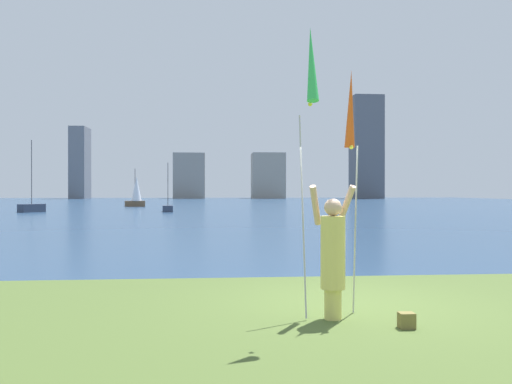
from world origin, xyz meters
name	(u,v)px	position (x,y,z in m)	size (l,w,h in m)	color
ground	(233,207)	(0.00, 50.95, -0.06)	(120.00, 138.00, 0.12)	#475B28
person	(333,253)	(-0.58, -1.03, 0.95)	(0.71, 0.52, 1.93)	#D8CC66
kite_flag_left	(311,73)	(-0.97, -1.44, 3.42)	(0.16, 1.16, 4.05)	#B2B2B7
kite_flag_right	(351,115)	(-0.18, -0.54, 3.00)	(0.16, 0.53, 3.68)	#B2B2B7
bag	(407,320)	(0.29, -1.60, 0.10)	(0.21, 0.17, 0.21)	olive
sailboat_2	(168,208)	(-6.13, 36.43, 0.31)	(0.98, 1.80, 4.21)	#333D51
sailboat_3	(32,208)	(-17.54, 36.76, 0.39)	(2.00, 2.25, 6.08)	#333D51
sailboat_5	(136,192)	(-10.97, 51.29, 1.61)	(2.33, 1.25, 4.29)	brown
skyline_tower_0	(80,163)	(-31.86, 110.05, 7.93)	(3.42, 6.55, 15.86)	slate
skyline_tower_1	(189,176)	(-7.66, 111.24, 5.14)	(7.10, 6.32, 10.28)	gray
skyline_tower_2	(268,176)	(10.34, 109.95, 5.17)	(7.49, 5.98, 10.34)	gray
skyline_tower_3	(366,147)	(32.39, 106.63, 11.58)	(6.66, 5.80, 23.16)	#565B66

